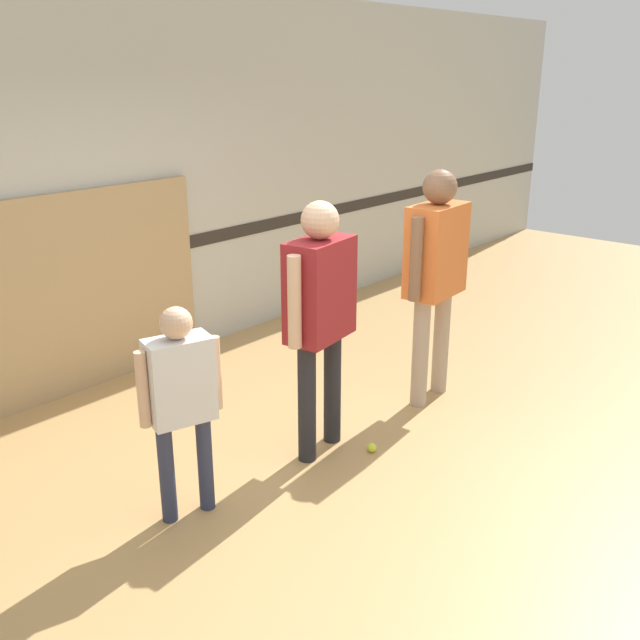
# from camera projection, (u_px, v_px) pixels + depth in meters

# --- Properties ---
(ground_plane) EXTENTS (16.00, 16.00, 0.00)m
(ground_plane) POSITION_uv_depth(u_px,v_px,m) (323.00, 476.00, 4.66)
(ground_plane) COLOR tan
(wall_back) EXTENTS (16.00, 0.07, 3.20)m
(wall_back) POSITION_uv_depth(u_px,v_px,m) (89.00, 192.00, 5.65)
(wall_back) COLOR beige
(wall_back) RESTS_ON ground_plane
(wall_panel) EXTENTS (2.58, 0.05, 1.63)m
(wall_panel) POSITION_uv_depth(u_px,v_px,m) (61.00, 298.00, 5.60)
(wall_panel) COLOR tan
(wall_panel) RESTS_ON ground_plane
(person_instructor) EXTENTS (0.66, 0.33, 1.74)m
(person_instructor) POSITION_uv_depth(u_px,v_px,m) (320.00, 303.00, 4.63)
(person_instructor) COLOR #232328
(person_instructor) RESTS_ON ground_plane
(person_student_left) EXTENTS (0.48, 0.30, 1.30)m
(person_student_left) POSITION_uv_depth(u_px,v_px,m) (181.00, 391.00, 4.00)
(person_student_left) COLOR #2D334C
(person_student_left) RESTS_ON ground_plane
(person_student_right) EXTENTS (0.69, 0.31, 1.83)m
(person_student_right) POSITION_uv_depth(u_px,v_px,m) (436.00, 262.00, 5.40)
(person_student_right) COLOR tan
(person_student_right) RESTS_ON ground_plane
(racket_spare_on_floor) EXTENTS (0.31, 0.48, 0.03)m
(racket_spare_on_floor) POSITION_uv_depth(u_px,v_px,m) (191.00, 403.00, 5.65)
(racket_spare_on_floor) COLOR blue
(racket_spare_on_floor) RESTS_ON ground_plane
(tennis_ball_near_instructor) EXTENTS (0.07, 0.07, 0.07)m
(tennis_ball_near_instructor) POSITION_uv_depth(u_px,v_px,m) (372.00, 448.00, 4.94)
(tennis_ball_near_instructor) COLOR #CCE038
(tennis_ball_near_instructor) RESTS_ON ground_plane
(tennis_ball_by_spare_racket) EXTENTS (0.07, 0.07, 0.07)m
(tennis_ball_by_spare_racket) POSITION_uv_depth(u_px,v_px,m) (168.00, 410.00, 5.48)
(tennis_ball_by_spare_racket) COLOR #CCE038
(tennis_ball_by_spare_racket) RESTS_ON ground_plane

